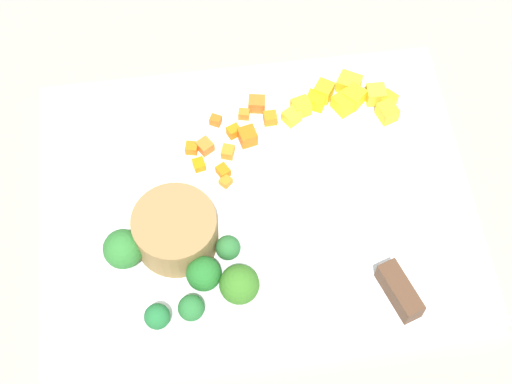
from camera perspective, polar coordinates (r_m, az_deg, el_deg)
name	(u,v)px	position (r m, az deg, el deg)	size (l,w,h in m)	color
ground_plane	(256,202)	(0.80, 0.00, -0.76)	(4.00, 4.00, 0.00)	gray
cutting_board	(256,200)	(0.79, 0.00, -0.55)	(0.43, 0.33, 0.01)	white
prep_bowl	(176,230)	(0.75, -5.88, -2.79)	(0.08, 0.08, 0.04)	olive
chef_knife	(371,248)	(0.76, 8.41, -4.06)	(0.11, 0.26, 0.02)	silver
carrot_dice_0	(223,171)	(0.80, -2.41, 1.53)	(0.01, 0.01, 0.01)	orange
carrot_dice_1	(192,148)	(0.81, -4.71, 3.21)	(0.01, 0.01, 0.01)	orange
carrot_dice_2	(251,136)	(0.81, -0.38, 4.10)	(0.02, 0.02, 0.02)	orange
carrot_dice_3	(242,114)	(0.83, -1.03, 5.67)	(0.01, 0.01, 0.01)	orange
carrot_dice_4	(216,120)	(0.83, -2.96, 5.23)	(0.01, 0.01, 0.01)	orange
carrot_dice_5	(257,104)	(0.84, 0.06, 6.43)	(0.01, 0.02, 0.02)	orange
carrot_dice_6	(199,165)	(0.80, -4.17, 2.00)	(0.01, 0.01, 0.01)	orange
carrot_dice_7	(228,152)	(0.81, -2.07, 2.94)	(0.01, 0.01, 0.01)	orange
carrot_dice_8	(234,131)	(0.82, -1.64, 4.44)	(0.01, 0.01, 0.01)	orange
carrot_dice_9	(205,146)	(0.81, -3.73, 3.34)	(0.01, 0.01, 0.01)	orange
carrot_dice_10	(270,118)	(0.83, 1.04, 5.40)	(0.01, 0.01, 0.01)	orange
carrot_dice_11	(226,181)	(0.79, -2.22, 0.77)	(0.01, 0.01, 0.01)	orange
pepper_dice_0	(316,101)	(0.84, 4.38, 6.63)	(0.02, 0.02, 0.02)	yellow
pepper_dice_1	(345,103)	(0.84, 6.47, 6.44)	(0.02, 0.02, 0.02)	yellow
pepper_dice_2	(301,107)	(0.84, 3.30, 6.20)	(0.02, 0.02, 0.02)	yellow
pepper_dice_3	(375,95)	(0.85, 8.70, 7.03)	(0.02, 0.02, 0.02)	yellow
pepper_dice_4	(387,112)	(0.84, 9.55, 5.76)	(0.02, 0.02, 0.02)	yellow
pepper_dice_5	(324,91)	(0.85, 4.95, 7.33)	(0.02, 0.02, 0.02)	yellow
pepper_dice_6	(388,100)	(0.85, 9.59, 6.62)	(0.02, 0.02, 0.01)	yellow
pepper_dice_7	(292,117)	(0.83, 2.62, 5.46)	(0.02, 0.02, 0.02)	yellow
pepper_dice_8	(354,97)	(0.85, 7.16, 6.88)	(0.02, 0.02, 0.02)	yellow
pepper_dice_9	(349,84)	(0.86, 6.80, 7.85)	(0.02, 0.02, 0.02)	yellow
broccoli_floret_0	(191,308)	(0.73, -4.74, -8.42)	(0.02, 0.02, 0.03)	#84AE5E
broccoli_floret_1	(204,274)	(0.73, -3.83, -5.98)	(0.03, 0.03, 0.04)	#92AD6B
broccoli_floret_2	(123,249)	(0.75, -9.65, -4.14)	(0.04, 0.04, 0.04)	#97B065
broccoli_floret_3	(228,248)	(0.75, -2.05, -4.09)	(0.02, 0.02, 0.03)	#89BD62
broccoli_floret_4	(157,317)	(0.72, -7.20, -9.01)	(0.02, 0.02, 0.03)	#98BF5E
broccoli_floret_5	(239,285)	(0.73, -1.22, -6.76)	(0.04, 0.04, 0.04)	#8EC45B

